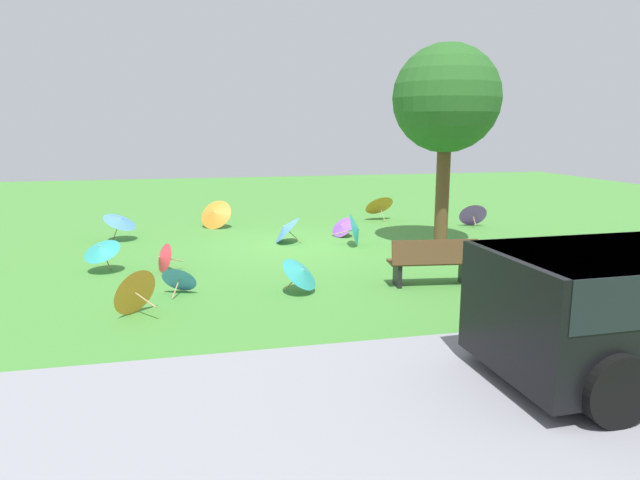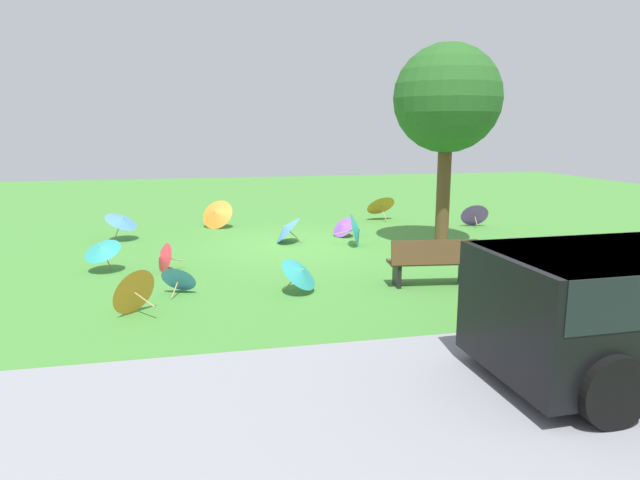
{
  "view_description": "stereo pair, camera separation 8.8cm",
  "coord_description": "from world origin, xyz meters",
  "px_view_note": "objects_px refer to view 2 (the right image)",
  "views": [
    {
      "loc": [
        2.62,
        13.53,
        2.9
      ],
      "look_at": [
        0.04,
        2.31,
        0.6
      ],
      "focal_mm": 31.76,
      "sensor_mm": 36.0,
      "label": 1
    },
    {
      "loc": [
        2.54,
        13.55,
        2.9
      ],
      "look_at": [
        0.04,
        2.31,
        0.6
      ],
      "focal_mm": 31.76,
      "sensor_mm": 36.0,
      "label": 2
    }
  ],
  "objects_px": {
    "parasol_purple_0": "(474,213)",
    "parasol_orange_1": "(131,290)",
    "parasol_blue_3": "(122,220)",
    "parasol_purple_1": "(343,226)",
    "parasol_orange_3": "(380,203)",
    "parasol_red_0": "(162,257)",
    "parasol_teal_3": "(101,249)",
    "park_bench": "(432,262)",
    "parasol_yellow_1": "(534,250)",
    "parasol_teal_0": "(357,229)",
    "parasol_blue_0": "(286,228)",
    "parasol_teal_1": "(301,272)",
    "parasol_blue_2": "(179,277)",
    "shade_tree": "(447,100)",
    "parasol_orange_0": "(216,213)"
  },
  "relations": [
    {
      "from": "parasol_purple_0",
      "to": "parasol_orange_1",
      "type": "relative_size",
      "value": 1.1
    },
    {
      "from": "parasol_orange_1",
      "to": "parasol_blue_3",
      "type": "distance_m",
      "value": 6.31
    },
    {
      "from": "parasol_purple_1",
      "to": "parasol_orange_3",
      "type": "distance_m",
      "value": 3.14
    },
    {
      "from": "parasol_red_0",
      "to": "parasol_teal_3",
      "type": "relative_size",
      "value": 0.68
    },
    {
      "from": "park_bench",
      "to": "parasol_yellow_1",
      "type": "height_order",
      "value": "park_bench"
    },
    {
      "from": "parasol_teal_0",
      "to": "parasol_blue_0",
      "type": "height_order",
      "value": "parasol_teal_0"
    },
    {
      "from": "parasol_orange_3",
      "to": "parasol_orange_1",
      "type": "bearing_deg",
      "value": 49.8
    },
    {
      "from": "parasol_purple_0",
      "to": "parasol_teal_1",
      "type": "xyz_separation_m",
      "value": [
        6.33,
        5.74,
        0.0
      ]
    },
    {
      "from": "parasol_teal_0",
      "to": "parasol_orange_3",
      "type": "bearing_deg",
      "value": -116.19
    },
    {
      "from": "parasol_orange_1",
      "to": "parasol_blue_2",
      "type": "bearing_deg",
      "value": -125.0
    },
    {
      "from": "parasol_yellow_1",
      "to": "parasol_blue_2",
      "type": "xyz_separation_m",
      "value": [
        6.97,
        -0.07,
        -0.19
      ]
    },
    {
      "from": "parasol_purple_1",
      "to": "parasol_teal_1",
      "type": "bearing_deg",
      "value": 67.22
    },
    {
      "from": "parasol_teal_0",
      "to": "parasol_teal_1",
      "type": "relative_size",
      "value": 0.93
    },
    {
      "from": "parasol_yellow_1",
      "to": "parasol_teal_3",
      "type": "bearing_deg",
      "value": -12.76
    },
    {
      "from": "parasol_blue_0",
      "to": "parasol_orange_3",
      "type": "height_order",
      "value": "parasol_orange_3"
    },
    {
      "from": "shade_tree",
      "to": "parasol_blue_2",
      "type": "bearing_deg",
      "value": 23.49
    },
    {
      "from": "parasol_purple_1",
      "to": "parasol_red_0",
      "type": "xyz_separation_m",
      "value": [
        4.55,
        2.87,
        0.02
      ]
    },
    {
      "from": "shade_tree",
      "to": "parasol_blue_0",
      "type": "relative_size",
      "value": 5.07
    },
    {
      "from": "parasol_orange_0",
      "to": "parasol_teal_1",
      "type": "xyz_separation_m",
      "value": [
        -1.19,
        7.07,
        -0.06
      ]
    },
    {
      "from": "parasol_purple_1",
      "to": "parasol_orange_0",
      "type": "height_order",
      "value": "parasol_orange_0"
    },
    {
      "from": "parasol_purple_1",
      "to": "parasol_teal_0",
      "type": "bearing_deg",
      "value": 91.87
    },
    {
      "from": "parasol_purple_0",
      "to": "parasol_orange_3",
      "type": "relative_size",
      "value": 0.89
    },
    {
      "from": "shade_tree",
      "to": "parasol_orange_3",
      "type": "height_order",
      "value": "shade_tree"
    },
    {
      "from": "park_bench",
      "to": "parasol_blue_3",
      "type": "height_order",
      "value": "park_bench"
    },
    {
      "from": "parasol_purple_1",
      "to": "parasol_teal_3",
      "type": "xyz_separation_m",
      "value": [
        5.74,
        2.63,
        0.21
      ]
    },
    {
      "from": "parasol_blue_3",
      "to": "parasol_teal_0",
      "type": "bearing_deg",
      "value": 161.13
    },
    {
      "from": "shade_tree",
      "to": "parasol_blue_0",
      "type": "xyz_separation_m",
      "value": [
        3.66,
        -1.3,
        -3.15
      ]
    },
    {
      "from": "parasol_purple_1",
      "to": "parasol_orange_1",
      "type": "relative_size",
      "value": 0.99
    },
    {
      "from": "parasol_orange_0",
      "to": "parasol_blue_2",
      "type": "distance_m",
      "value": 6.66
    },
    {
      "from": "parasol_purple_0",
      "to": "parasol_orange_0",
      "type": "bearing_deg",
      "value": -10.03
    },
    {
      "from": "parasol_blue_2",
      "to": "shade_tree",
      "type": "bearing_deg",
      "value": -156.51
    },
    {
      "from": "parasol_orange_0",
      "to": "parasol_orange_1",
      "type": "relative_size",
      "value": 1.4
    },
    {
      "from": "parasol_red_0",
      "to": "parasol_blue_2",
      "type": "relative_size",
      "value": 0.92
    },
    {
      "from": "parasol_yellow_1",
      "to": "parasol_teal_1",
      "type": "bearing_deg",
      "value": 4.64
    },
    {
      "from": "parasol_orange_0",
      "to": "parasol_blue_3",
      "type": "bearing_deg",
      "value": 29.0
    },
    {
      "from": "shade_tree",
      "to": "parasol_purple_0",
      "type": "relative_size",
      "value": 5.23
    },
    {
      "from": "parasol_purple_0",
      "to": "parasol_blue_3",
      "type": "bearing_deg",
      "value": 0.2
    },
    {
      "from": "parasol_teal_1",
      "to": "parasol_orange_3",
      "type": "xyz_separation_m",
      "value": [
        -3.95,
        -7.46,
        0.14
      ]
    },
    {
      "from": "park_bench",
      "to": "parasol_purple_0",
      "type": "bearing_deg",
      "value": -123.63
    },
    {
      "from": "parasol_orange_1",
      "to": "parasol_blue_3",
      "type": "height_order",
      "value": "same"
    },
    {
      "from": "parasol_blue_2",
      "to": "parasol_orange_1",
      "type": "distance_m",
      "value": 1.25
    },
    {
      "from": "parasol_purple_1",
      "to": "parasol_yellow_1",
      "type": "xyz_separation_m",
      "value": [
        -2.79,
        4.56,
        0.19
      ]
    },
    {
      "from": "parasol_teal_0",
      "to": "parasol_orange_0",
      "type": "distance_m",
      "value": 4.7
    },
    {
      "from": "parasol_teal_1",
      "to": "parasol_blue_3",
      "type": "height_order",
      "value": "parasol_blue_3"
    },
    {
      "from": "shade_tree",
      "to": "parasol_purple_0",
      "type": "xyz_separation_m",
      "value": [
        -2.2,
        -2.56,
        -3.15
      ]
    },
    {
      "from": "parasol_teal_3",
      "to": "parasol_blue_0",
      "type": "bearing_deg",
      "value": -152.52
    },
    {
      "from": "parasol_red_0",
      "to": "parasol_blue_0",
      "type": "xyz_separation_m",
      "value": [
        -2.93,
        -2.39,
        0.07
      ]
    },
    {
      "from": "parasol_purple_1",
      "to": "parasol_blue_3",
      "type": "xyz_separation_m",
      "value": [
        5.73,
        -0.75,
        0.26
      ]
    },
    {
      "from": "parasol_yellow_1",
      "to": "parasol_teal_3",
      "type": "relative_size",
      "value": 1.16
    },
    {
      "from": "parasol_purple_1",
      "to": "parasol_yellow_1",
      "type": "distance_m",
      "value": 5.34
    }
  ]
}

